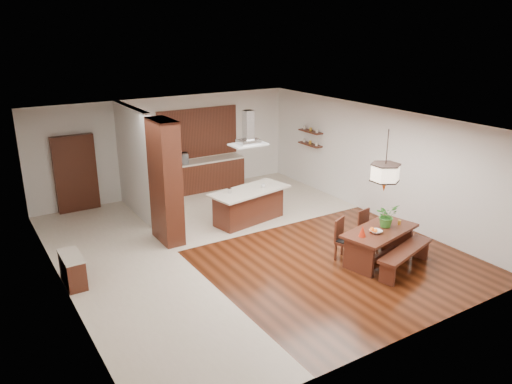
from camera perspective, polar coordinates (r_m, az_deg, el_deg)
room_shell at (r=10.98m, az=-1.33°, el=3.75°), size 9.00×9.04×2.92m
tile_hallway at (r=10.68m, az=-14.20°, el=-9.13°), size 2.50×9.00×0.01m
tile_kitchen at (r=14.26m, az=-2.08°, el=-1.37°), size 5.50×4.00×0.01m
soffit_band at (r=10.79m, az=-1.36°, el=7.98°), size 8.00×9.00×0.02m
partition_pier at (r=11.60m, az=-10.32°, el=1.12°), size 0.45×1.00×2.90m
partition_stub at (r=13.50m, az=-13.69°, el=3.38°), size 0.18×2.40×2.90m
hallway_console at (r=10.51m, az=-20.21°, el=-8.36°), size 0.37×0.88×0.63m
hallway_doorway at (r=14.32m, az=-19.92°, el=1.98°), size 1.10×0.20×2.10m
rear_counter at (r=15.43m, az=-6.07°, el=1.95°), size 2.60×0.62×0.95m
kitchen_window at (r=15.34m, az=-6.67°, el=6.74°), size 2.60×0.08×1.50m
shelf_lower at (r=15.35m, az=6.20°, el=5.43°), size 0.26×0.90×0.04m
shelf_upper at (r=15.26m, az=6.25°, el=6.89°), size 0.26×0.90×0.04m
dining_table at (r=11.03m, az=13.93°, el=-5.12°), size 1.91×1.25×0.73m
dining_bench at (r=10.88m, az=16.67°, el=-7.43°), size 1.78×0.86×0.49m
dining_chair_left at (r=10.98m, az=10.30°, el=-5.42°), size 0.54×0.54×0.92m
dining_chair_right at (r=11.67m, az=12.80°, el=-4.21°), size 0.44×0.44×0.88m
pendant_lantern at (r=10.48m, az=14.65°, el=3.46°), size 0.64×0.64×1.31m
foliage_plant at (r=11.06m, az=14.69°, el=-2.61°), size 0.46×0.40×0.51m
fruit_bowl at (r=10.76m, az=13.53°, el=-4.41°), size 0.28×0.28×0.06m
napkin_cone at (r=10.49m, az=12.07°, el=-4.39°), size 0.19×0.19×0.24m
gold_ornament at (r=11.32m, az=16.07°, el=-3.35°), size 0.09×0.09×0.10m
kitchen_island at (r=12.87m, az=-0.83°, el=-1.50°), size 2.25×1.30×0.88m
range_hood at (r=12.33m, az=-0.88°, el=7.34°), size 0.90×0.55×0.87m
island_cup at (r=12.87m, az=0.80°, el=0.72°), size 0.12×0.12×0.09m
microwave at (r=14.97m, az=-8.84°, el=3.79°), size 0.63×0.50×0.30m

